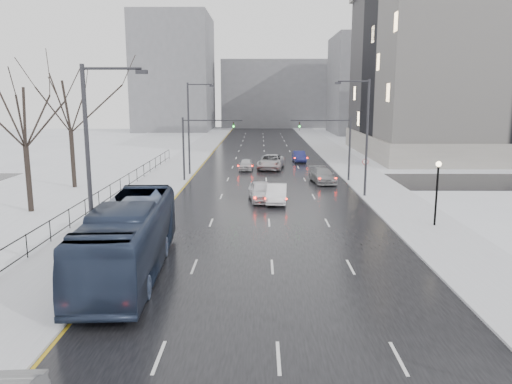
{
  "coord_description": "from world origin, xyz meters",
  "views": [
    {
      "loc": [
        -0.62,
        -2.28,
        8.64
      ],
      "look_at": [
        -0.89,
        29.4,
        2.5
      ],
      "focal_mm": 35.0,
      "sensor_mm": 36.0,
      "label": 1
    }
  ],
  "objects_px": {
    "tree_park_e": "(75,188)",
    "lamppost_r_mid": "(437,184)",
    "mast_signal_left": "(194,141)",
    "bus": "(129,238)",
    "sedan_center_near": "(261,191)",
    "mast_signal_right": "(339,141)",
    "streetlight_l_far": "(191,124)",
    "tree_park_d": "(32,213)",
    "no_uturn_sign": "(365,165)",
    "streetlight_l_near": "(93,164)",
    "sedan_right_far": "(323,175)",
    "sedan_right_distant": "(299,156)",
    "sedan_center_far": "(246,164)",
    "streetlight_r_mid": "(364,132)",
    "sedan_right_near": "(277,194)",
    "sedan_right_cross": "(271,162)"
  },
  "relations": [
    {
      "from": "tree_park_e",
      "to": "sedan_center_far",
      "type": "distance_m",
      "value": 19.75
    },
    {
      "from": "sedan_right_distant",
      "to": "sedan_center_near",
      "type": "bearing_deg",
      "value": -104.07
    },
    {
      "from": "tree_park_e",
      "to": "sedan_right_near",
      "type": "xyz_separation_m",
      "value": [
        18.93,
        -6.4,
        0.79
      ]
    },
    {
      "from": "sedan_right_cross",
      "to": "sedan_right_distant",
      "type": "relative_size",
      "value": 1.42
    },
    {
      "from": "sedan_right_distant",
      "to": "mast_signal_right",
      "type": "bearing_deg",
      "value": -82.07
    },
    {
      "from": "bus",
      "to": "sedan_right_cross",
      "type": "relative_size",
      "value": 2.1
    },
    {
      "from": "mast_signal_right",
      "to": "lamppost_r_mid",
      "type": "bearing_deg",
      "value": -78.46
    },
    {
      "from": "no_uturn_sign",
      "to": "streetlight_l_near",
      "type": "bearing_deg",
      "value": -125.89
    },
    {
      "from": "no_uturn_sign",
      "to": "sedan_center_near",
      "type": "relative_size",
      "value": 0.56
    },
    {
      "from": "lamppost_r_mid",
      "to": "sedan_center_far",
      "type": "distance_m",
      "value": 29.0
    },
    {
      "from": "streetlight_r_mid",
      "to": "streetlight_l_near",
      "type": "height_order",
      "value": "same"
    },
    {
      "from": "tree_park_d",
      "to": "no_uturn_sign",
      "type": "relative_size",
      "value": 4.63
    },
    {
      "from": "streetlight_r_mid",
      "to": "bus",
      "type": "height_order",
      "value": "streetlight_r_mid"
    },
    {
      "from": "sedan_center_near",
      "to": "mast_signal_right",
      "type": "bearing_deg",
      "value": 44.04
    },
    {
      "from": "sedan_right_far",
      "to": "mast_signal_right",
      "type": "bearing_deg",
      "value": 19.28
    },
    {
      "from": "mast_signal_left",
      "to": "sedan_center_far",
      "type": "height_order",
      "value": "mast_signal_left"
    },
    {
      "from": "sedan_center_far",
      "to": "sedan_center_near",
      "type": "bearing_deg",
      "value": -82.79
    },
    {
      "from": "bus",
      "to": "sedan_center_near",
      "type": "bearing_deg",
      "value": 66.12
    },
    {
      "from": "streetlight_l_near",
      "to": "sedan_right_far",
      "type": "xyz_separation_m",
      "value": [
        13.81,
        27.16,
        -4.85
      ]
    },
    {
      "from": "mast_signal_left",
      "to": "sedan_right_near",
      "type": "height_order",
      "value": "mast_signal_left"
    },
    {
      "from": "tree_park_e",
      "to": "lamppost_r_mid",
      "type": "xyz_separation_m",
      "value": [
        29.2,
        -14.0,
        2.94
      ]
    },
    {
      "from": "mast_signal_left",
      "to": "bus",
      "type": "bearing_deg",
      "value": -89.31
    },
    {
      "from": "sedan_center_far",
      "to": "mast_signal_right",
      "type": "bearing_deg",
      "value": -37.18
    },
    {
      "from": "bus",
      "to": "sedan_center_near",
      "type": "relative_size",
      "value": 2.67
    },
    {
      "from": "sedan_right_distant",
      "to": "sedan_center_far",
      "type": "bearing_deg",
      "value": -135.04
    },
    {
      "from": "streetlight_r_mid",
      "to": "sedan_center_far",
      "type": "distance_m",
      "value": 19.48
    },
    {
      "from": "sedan_center_near",
      "to": "sedan_center_far",
      "type": "distance_m",
      "value": 17.54
    },
    {
      "from": "mast_signal_right",
      "to": "sedan_right_near",
      "type": "relative_size",
      "value": 1.43
    },
    {
      "from": "tree_park_e",
      "to": "streetlight_r_mid",
      "type": "distance_m",
      "value": 27.25
    },
    {
      "from": "sedan_center_near",
      "to": "sedan_right_far",
      "type": "distance_m",
      "value": 10.85
    },
    {
      "from": "sedan_right_near",
      "to": "sedan_right_cross",
      "type": "height_order",
      "value": "sedan_right_cross"
    },
    {
      "from": "streetlight_l_far",
      "to": "sedan_center_near",
      "type": "xyz_separation_m",
      "value": [
        7.64,
        -13.77,
        -4.76
      ]
    },
    {
      "from": "mast_signal_left",
      "to": "sedan_right_distant",
      "type": "xyz_separation_m",
      "value": [
        11.83,
        15.12,
        -3.36
      ]
    },
    {
      "from": "bus",
      "to": "mast_signal_left",
      "type": "bearing_deg",
      "value": 87.49
    },
    {
      "from": "tree_park_d",
      "to": "no_uturn_sign",
      "type": "bearing_deg",
      "value": 20.32
    },
    {
      "from": "mast_signal_left",
      "to": "sedan_right_distant",
      "type": "height_order",
      "value": "mast_signal_left"
    },
    {
      "from": "lamppost_r_mid",
      "to": "mast_signal_left",
      "type": "distance_m",
      "value": 25.71
    },
    {
      "from": "tree_park_d",
      "to": "sedan_center_near",
      "type": "bearing_deg",
      "value": 13.76
    },
    {
      "from": "streetlight_l_far",
      "to": "mast_signal_right",
      "type": "distance_m",
      "value": 16.07
    },
    {
      "from": "sedan_center_near",
      "to": "sedan_right_cross",
      "type": "relative_size",
      "value": 0.79
    },
    {
      "from": "mast_signal_left",
      "to": "bus",
      "type": "distance_m",
      "value": 27.02
    },
    {
      "from": "streetlight_r_mid",
      "to": "mast_signal_right",
      "type": "distance_m",
      "value": 8.18
    },
    {
      "from": "sedan_right_near",
      "to": "sedan_right_distant",
      "type": "xyz_separation_m",
      "value": [
        3.78,
        25.52,
        -0.04
      ]
    },
    {
      "from": "tree_park_e",
      "to": "mast_signal_right",
      "type": "bearing_deg",
      "value": 8.9
    },
    {
      "from": "mast_signal_left",
      "to": "lamppost_r_mid",
      "type": "bearing_deg",
      "value": -44.48
    },
    {
      "from": "tree_park_e",
      "to": "streetlight_l_near",
      "type": "distance_m",
      "value": 26.61
    },
    {
      "from": "sedan_right_near",
      "to": "sedan_right_far",
      "type": "distance_m",
      "value": 10.75
    },
    {
      "from": "mast_signal_right",
      "to": "bus",
      "type": "relative_size",
      "value": 0.51
    },
    {
      "from": "mast_signal_right",
      "to": "bus",
      "type": "xyz_separation_m",
      "value": [
        -14.33,
        -26.92,
        -2.29
      ]
    },
    {
      "from": "streetlight_r_mid",
      "to": "sedan_right_far",
      "type": "distance_m",
      "value": 9.01
    }
  ]
}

